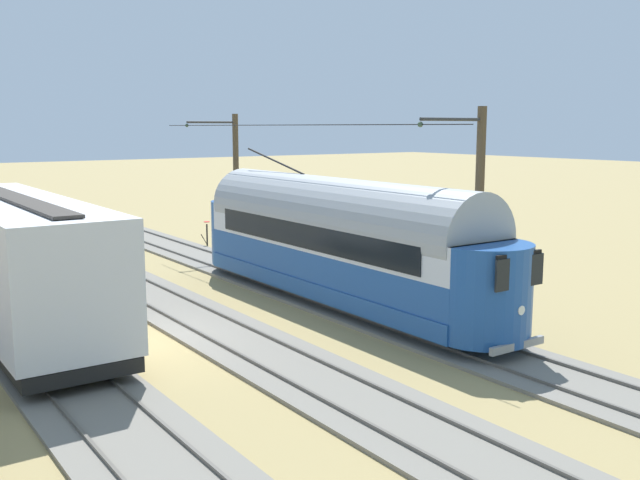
{
  "coord_description": "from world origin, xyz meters",
  "views": [
    {
      "loc": [
        6.77,
        18.91,
        5.96
      ],
      "look_at": [
        -7.29,
        -1.33,
        2.06
      ],
      "focal_mm": 40.16,
      "sensor_mm": 36.0,
      "label": 1
    }
  ],
  "objects_px": {
    "boxcar_far_siding": "(17,260)",
    "catenary_pole_foreground": "(235,179)",
    "catenary_pole_mid_near": "(477,210)",
    "vintage_streetcar": "(337,239)",
    "switch_stand": "(207,232)"
  },
  "relations": [
    {
      "from": "boxcar_far_siding",
      "to": "catenary_pole_mid_near",
      "type": "bearing_deg",
      "value": 151.47
    },
    {
      "from": "vintage_streetcar",
      "to": "switch_stand",
      "type": "xyz_separation_m",
      "value": [
        -1.75,
        -13.55,
        -1.55
      ]
    },
    {
      "from": "vintage_streetcar",
      "to": "catenary_pole_mid_near",
      "type": "height_order",
      "value": "catenary_pole_mid_near"
    },
    {
      "from": "vintage_streetcar",
      "to": "catenary_pole_mid_near",
      "type": "bearing_deg",
      "value": 121.38
    },
    {
      "from": "vintage_streetcar",
      "to": "catenary_pole_mid_near",
      "type": "xyz_separation_m",
      "value": [
        -2.43,
        3.98,
        1.19
      ]
    },
    {
      "from": "catenary_pole_mid_near",
      "to": "switch_stand",
      "type": "height_order",
      "value": "catenary_pole_mid_near"
    },
    {
      "from": "catenary_pole_mid_near",
      "to": "vintage_streetcar",
      "type": "bearing_deg",
      "value": -58.62
    },
    {
      "from": "catenary_pole_foreground",
      "to": "switch_stand",
      "type": "bearing_deg",
      "value": -69.67
    },
    {
      "from": "catenary_pole_mid_near",
      "to": "switch_stand",
      "type": "distance_m",
      "value": 17.76
    },
    {
      "from": "boxcar_far_siding",
      "to": "switch_stand",
      "type": "bearing_deg",
      "value": -135.84
    },
    {
      "from": "boxcar_far_siding",
      "to": "catenary_pole_mid_near",
      "type": "distance_m",
      "value": 13.73
    },
    {
      "from": "boxcar_far_siding",
      "to": "catenary_pole_foreground",
      "type": "xyz_separation_m",
      "value": [
        -12.01,
        -9.17,
        1.28
      ]
    },
    {
      "from": "vintage_streetcar",
      "to": "catenary_pole_mid_near",
      "type": "distance_m",
      "value": 4.81
    },
    {
      "from": "catenary_pole_foreground",
      "to": "catenary_pole_mid_near",
      "type": "relative_size",
      "value": 1.0
    },
    {
      "from": "catenary_pole_foreground",
      "to": "switch_stand",
      "type": "xyz_separation_m",
      "value": [
        0.68,
        -1.84,
        -2.74
      ]
    }
  ]
}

